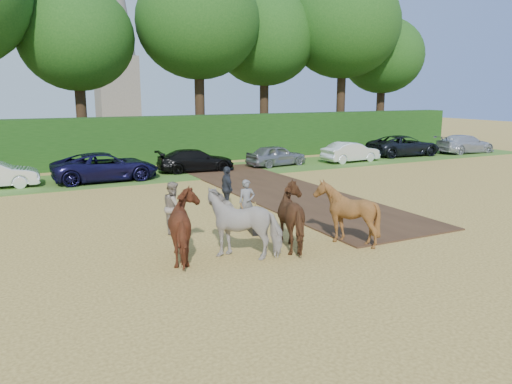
% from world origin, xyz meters
% --- Properties ---
extents(ground, '(120.00, 120.00, 0.00)m').
position_xyz_m(ground, '(0.00, 0.00, 0.00)').
color(ground, gold).
rests_on(ground, ground).
extents(earth_strip, '(4.50, 17.00, 0.05)m').
position_xyz_m(earth_strip, '(1.50, 7.00, 0.03)').
color(earth_strip, '#472D1C').
rests_on(earth_strip, ground).
extents(grass_verge, '(50.00, 5.00, 0.03)m').
position_xyz_m(grass_verge, '(0.00, 14.00, 0.01)').
color(grass_verge, '#38601E').
rests_on(grass_verge, ground).
extents(hedgerow, '(46.00, 1.60, 3.00)m').
position_xyz_m(hedgerow, '(0.00, 18.50, 1.50)').
color(hedgerow, '#14380F').
rests_on(hedgerow, ground).
extents(spectator_near, '(0.85, 0.97, 1.70)m').
position_xyz_m(spectator_near, '(-5.01, 2.62, 0.85)').
color(spectator_near, tan).
rests_on(spectator_near, ground).
extents(spectator_far, '(0.49, 1.03, 1.72)m').
position_xyz_m(spectator_far, '(-2.20, 4.71, 0.86)').
color(spectator_far, '#23272F').
rests_on(spectator_far, ground).
extents(plough_team, '(6.49, 4.54, 1.89)m').
position_xyz_m(plough_team, '(-3.06, -0.44, 0.94)').
color(plough_team, maroon).
rests_on(plough_team, ground).
extents(parked_cars, '(42.09, 3.57, 1.48)m').
position_xyz_m(parked_cars, '(3.50, 13.84, 0.70)').
color(parked_cars, silver).
rests_on(parked_cars, ground).
extents(treeline, '(48.70, 10.60, 14.21)m').
position_xyz_m(treeline, '(-1.69, 21.69, 8.97)').
color(treeline, '#382616').
rests_on(treeline, ground).
extents(church, '(5.20, 5.20, 27.00)m').
position_xyz_m(church, '(4.00, 55.00, 13.73)').
color(church, slate).
rests_on(church, ground).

